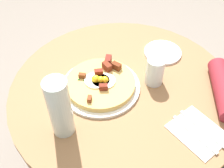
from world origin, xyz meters
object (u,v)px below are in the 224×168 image
Objects in this scene: pizza_plate at (101,87)px; water_bottle at (60,108)px; breakfast_pizza at (101,82)px; knife at (195,134)px; bread_plate at (163,52)px; dining_table at (122,115)px; fork at (202,128)px; water_glass at (155,71)px.

pizza_plate is 1.33× the size of water_bottle.
breakfast_pizza reaches higher than pizza_plate.
knife is 0.80× the size of water_bottle.
bread_plate is 0.88× the size of knife.
dining_table is at bearing -13.65° from water_bottle.
breakfast_pizza is (0.00, 0.00, 0.02)m from pizza_plate.
pizza_plate reaches higher than dining_table.
breakfast_pizza is at bearing 160.80° from bread_plate.
water_bottle is (-0.27, 0.06, 0.28)m from dining_table.
pizza_plate is 0.33m from bread_plate.
pizza_plate is 0.38m from knife.
pizza_plate is at bearing -162.18° from breakfast_pizza.
knife reaches higher than dining_table.
water_bottle is (-0.22, -0.01, 0.11)m from pizza_plate.
pizza_plate is 1.65× the size of fork.
fork is at bearing -86.16° from breakfast_pizza.
water_bottle is at bearing 169.40° from bread_plate.
water_glass reaches higher than bread_plate.
bread_plate is 0.88× the size of fork.
dining_table is 0.35m from knife.
water_bottle is (-0.22, -0.01, 0.09)m from breakfast_pizza.
pizza_plate is at bearing 132.41° from water_glass.
water_glass reaches higher than breakfast_pizza.
dining_table is at bearing -58.79° from breakfast_pizza.
pizza_plate is 0.02m from breakfast_pizza.
bread_plate is at bearing -7.46° from dining_table.
pizza_plate is at bearing 22.45° from fork.
bread_plate is 0.55m from water_bottle.
pizza_plate is at bearing 17.37° from knife.
water_bottle reaches higher than knife.
pizza_plate is 2.64× the size of water_glass.
bread_plate is 0.41m from knife.
fork is 1.00× the size of knife.
breakfast_pizza reaches higher than knife.
water_glass is at bearing -14.55° from knife.
water_glass reaches higher than knife.
fork reaches higher than dining_table.
knife is at bearing -139.56° from bread_plate.
knife is 1.60× the size of water_glass.
dining_table is 0.21m from breakfast_pizza.
fork is at bearing -93.26° from dining_table.
breakfast_pizza is 1.44× the size of fork.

